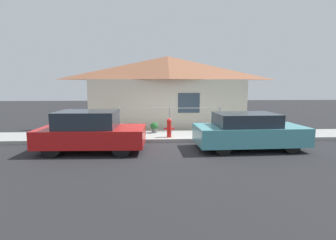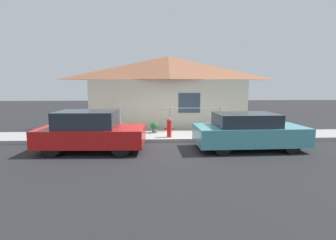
% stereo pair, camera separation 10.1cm
% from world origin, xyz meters
% --- Properties ---
extents(ground_plane, '(60.00, 60.00, 0.00)m').
position_xyz_m(ground_plane, '(0.00, 0.00, 0.00)').
color(ground_plane, '#262628').
extents(sidewalk, '(24.00, 2.01, 0.15)m').
position_xyz_m(sidewalk, '(0.00, 1.00, 0.07)').
color(sidewalk, '#9E9E99').
rests_on(sidewalk, ground_plane).
extents(house, '(8.46, 2.23, 3.87)m').
position_xyz_m(house, '(0.00, 3.68, 3.05)').
color(house, beige).
rests_on(house, ground_plane).
extents(fence, '(4.90, 0.10, 1.15)m').
position_xyz_m(fence, '(0.00, 1.86, 0.78)').
color(fence, '#999993').
rests_on(fence, sidewalk).
extents(car_left, '(3.72, 1.92, 1.44)m').
position_xyz_m(car_left, '(-3.00, -1.22, 0.71)').
color(car_left, red).
rests_on(car_left, ground_plane).
extents(car_right, '(3.94, 1.88, 1.33)m').
position_xyz_m(car_right, '(2.66, -1.22, 0.66)').
color(car_right, teal).
rests_on(car_right, ground_plane).
extents(fire_hydrant, '(0.45, 0.20, 0.80)m').
position_xyz_m(fire_hydrant, '(-0.13, 0.43, 0.57)').
color(fire_hydrant, red).
rests_on(fire_hydrant, sidewalk).
extents(potted_plant_near_hydrant, '(0.36, 0.36, 0.50)m').
position_xyz_m(potted_plant_near_hydrant, '(-0.76, 1.49, 0.42)').
color(potted_plant_near_hydrant, slate).
rests_on(potted_plant_near_hydrant, sidewalk).
extents(potted_plant_by_fence, '(0.51, 0.51, 0.65)m').
position_xyz_m(potted_plant_by_fence, '(-3.07, 1.59, 0.51)').
color(potted_plant_by_fence, brown).
rests_on(potted_plant_by_fence, sidewalk).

